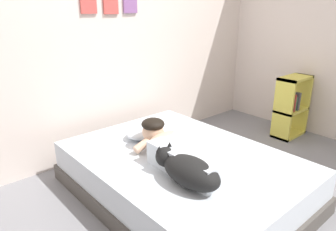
{
  "coord_description": "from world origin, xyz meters",
  "views": [
    {
      "loc": [
        -1.73,
        -1.52,
        1.55
      ],
      "look_at": [
        0.0,
        0.46,
        0.62
      ],
      "focal_mm": 33.47,
      "sensor_mm": 36.0,
      "label": 1
    }
  ],
  "objects": [
    {
      "name": "bookshelf",
      "position": [
        1.8,
        0.23,
        0.39
      ],
      "size": [
        0.45,
        0.24,
        0.75
      ],
      "color": "#D8CC4C",
      "rests_on": "ground"
    },
    {
      "name": "person_lying",
      "position": [
        -0.18,
        0.08,
        0.48
      ],
      "size": [
        0.43,
        0.92,
        0.27
      ],
      "color": "silver",
      "rests_on": "bed"
    },
    {
      "name": "bed",
      "position": [
        -0.1,
        0.16,
        0.18
      ],
      "size": [
        1.44,
        1.98,
        0.37
      ],
      "color": "#4C4742",
      "rests_on": "ground"
    },
    {
      "name": "dog",
      "position": [
        -0.37,
        -0.17,
        0.47
      ],
      "size": [
        0.26,
        0.57,
        0.21
      ],
      "color": "black",
      "rests_on": "bed"
    },
    {
      "name": "back_wall",
      "position": [
        -0.0,
        1.38,
        1.25
      ],
      "size": [
        4.23,
        0.12,
        2.5
      ],
      "color": "silver",
      "rests_on": "ground"
    },
    {
      "name": "side_wall_right",
      "position": [
        2.17,
        0.16,
        1.25
      ],
      "size": [
        0.1,
        5.65,
        2.5
      ],
      "primitive_type": "cube",
      "color": "beige",
      "rests_on": "ground"
    },
    {
      "name": "cell_phone",
      "position": [
        -0.26,
        0.13,
        0.38
      ],
      "size": [
        0.07,
        0.14,
        0.01
      ],
      "primitive_type": "cube",
      "color": "black",
      "rests_on": "bed"
    },
    {
      "name": "coffee_cup",
      "position": [
        0.18,
        0.59,
        0.41
      ],
      "size": [
        0.12,
        0.09,
        0.07
      ],
      "color": "white",
      "rests_on": "bed"
    },
    {
      "name": "ground_plane",
      "position": [
        0.0,
        0.0,
        0.0
      ],
      "size": [
        12.46,
        12.46,
        0.0
      ],
      "primitive_type": "plane",
      "color": "gray"
    },
    {
      "name": "pillow",
      "position": [
        -0.03,
        0.67,
        0.43
      ],
      "size": [
        0.52,
        0.32,
        0.11
      ],
      "primitive_type": "ellipsoid",
      "color": "silver",
      "rests_on": "bed"
    }
  ]
}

